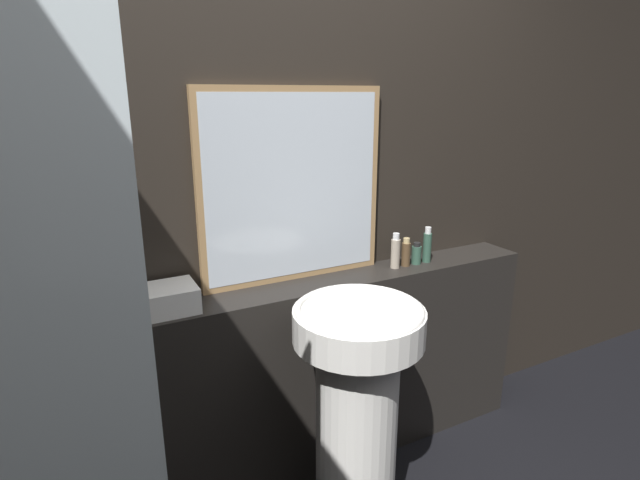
{
  "coord_description": "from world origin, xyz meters",
  "views": [
    {
      "loc": [
        -0.78,
        -0.47,
        1.65
      ],
      "look_at": [
        0.07,
        1.15,
        1.11
      ],
      "focal_mm": 28.0,
      "sensor_mm": 36.0,
      "label": 1
    }
  ],
  "objects_px": {
    "mirror": "(293,187)",
    "body_wash_bottle": "(427,246)",
    "pedestal_sink": "(357,408)",
    "conditioner_bottle": "(406,253)",
    "towel_stack": "(168,299)",
    "lotion_bottle": "(416,254)",
    "shampoo_bottle": "(395,252)"
  },
  "relations": [
    {
      "from": "mirror",
      "to": "body_wash_bottle",
      "type": "distance_m",
      "value": 0.72
    },
    {
      "from": "conditioner_bottle",
      "to": "body_wash_bottle",
      "type": "bearing_deg",
      "value": 0.0
    },
    {
      "from": "lotion_bottle",
      "to": "pedestal_sink",
      "type": "bearing_deg",
      "value": -144.53
    },
    {
      "from": "mirror",
      "to": "body_wash_bottle",
      "type": "relative_size",
      "value": 4.74
    },
    {
      "from": "conditioner_bottle",
      "to": "lotion_bottle",
      "type": "relative_size",
      "value": 1.29
    },
    {
      "from": "pedestal_sink",
      "to": "body_wash_bottle",
      "type": "distance_m",
      "value": 0.85
    },
    {
      "from": "shampoo_bottle",
      "to": "mirror",
      "type": "bearing_deg",
      "value": 168.82
    },
    {
      "from": "pedestal_sink",
      "to": "conditioner_bottle",
      "type": "relative_size",
      "value": 7.16
    },
    {
      "from": "pedestal_sink",
      "to": "conditioner_bottle",
      "type": "xyz_separation_m",
      "value": [
        0.5,
        0.4,
        0.4
      ]
    },
    {
      "from": "pedestal_sink",
      "to": "conditioner_bottle",
      "type": "height_order",
      "value": "conditioner_bottle"
    },
    {
      "from": "mirror",
      "to": "lotion_bottle",
      "type": "xyz_separation_m",
      "value": [
        0.58,
        -0.09,
        -0.35
      ]
    },
    {
      "from": "mirror",
      "to": "lotion_bottle",
      "type": "bearing_deg",
      "value": -8.9
    },
    {
      "from": "towel_stack",
      "to": "shampoo_bottle",
      "type": "height_order",
      "value": "shampoo_bottle"
    },
    {
      "from": "towel_stack",
      "to": "body_wash_bottle",
      "type": "relative_size",
      "value": 1.2
    },
    {
      "from": "shampoo_bottle",
      "to": "lotion_bottle",
      "type": "xyz_separation_m",
      "value": [
        0.12,
        0.0,
        -0.03
      ]
    },
    {
      "from": "pedestal_sink",
      "to": "lotion_bottle",
      "type": "bearing_deg",
      "value": 35.47
    },
    {
      "from": "pedestal_sink",
      "to": "lotion_bottle",
      "type": "distance_m",
      "value": 0.79
    },
    {
      "from": "towel_stack",
      "to": "conditioner_bottle",
      "type": "height_order",
      "value": "conditioner_bottle"
    },
    {
      "from": "shampoo_bottle",
      "to": "lotion_bottle",
      "type": "distance_m",
      "value": 0.12
    },
    {
      "from": "shampoo_bottle",
      "to": "lotion_bottle",
      "type": "bearing_deg",
      "value": 0.0
    },
    {
      "from": "lotion_bottle",
      "to": "body_wash_bottle",
      "type": "distance_m",
      "value": 0.07
    },
    {
      "from": "conditioner_bottle",
      "to": "lotion_bottle",
      "type": "xyz_separation_m",
      "value": [
        0.06,
        0.0,
        -0.01
      ]
    },
    {
      "from": "conditioner_bottle",
      "to": "shampoo_bottle",
      "type": "bearing_deg",
      "value": 180.0
    },
    {
      "from": "mirror",
      "to": "body_wash_bottle",
      "type": "bearing_deg",
      "value": -8.07
    },
    {
      "from": "pedestal_sink",
      "to": "towel_stack",
      "type": "distance_m",
      "value": 0.79
    },
    {
      "from": "towel_stack",
      "to": "conditioner_bottle",
      "type": "bearing_deg",
      "value": 0.0
    },
    {
      "from": "pedestal_sink",
      "to": "shampoo_bottle",
      "type": "xyz_separation_m",
      "value": [
        0.44,
        0.4,
        0.42
      ]
    },
    {
      "from": "pedestal_sink",
      "to": "shampoo_bottle",
      "type": "height_order",
      "value": "shampoo_bottle"
    },
    {
      "from": "conditioner_bottle",
      "to": "body_wash_bottle",
      "type": "relative_size",
      "value": 0.78
    },
    {
      "from": "lotion_bottle",
      "to": "body_wash_bottle",
      "type": "bearing_deg",
      "value": 0.0
    },
    {
      "from": "towel_stack",
      "to": "lotion_bottle",
      "type": "relative_size",
      "value": 1.98
    },
    {
      "from": "mirror",
      "to": "shampoo_bottle",
      "type": "height_order",
      "value": "mirror"
    }
  ]
}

